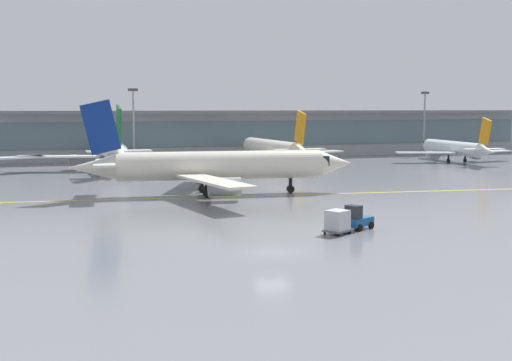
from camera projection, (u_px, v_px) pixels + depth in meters
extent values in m
plane|color=slate|center=(272.00, 252.00, 47.35)|extent=(400.00, 400.00, 0.00)
cube|color=yellow|center=(226.00, 197.00, 76.93)|extent=(109.35, 12.63, 0.01)
cube|color=#9EA3A8|center=(122.00, 137.00, 131.53)|extent=(183.77, 8.00, 9.00)
cube|color=slate|center=(125.00, 135.00, 127.62)|extent=(176.42, 0.16, 5.04)
cube|color=slate|center=(122.00, 112.00, 129.59)|extent=(191.12, 11.00, 0.60)
cube|color=silver|center=(0.00, 158.00, 102.79)|extent=(13.54, 6.78, 0.26)
cylinder|color=white|center=(109.00, 149.00, 110.76)|extent=(3.66, 23.19, 3.21)
cone|color=white|center=(100.00, 145.00, 123.44)|extent=(3.13, 3.91, 3.05)
cube|color=black|center=(102.00, 143.00, 120.98)|extent=(2.56, 2.94, 1.12)
cone|color=white|center=(120.00, 155.00, 97.47)|extent=(2.83, 5.19, 2.73)
cube|color=white|center=(58.00, 157.00, 106.41)|extent=(13.56, 6.33, 0.26)
cylinder|color=#999EA3|center=(75.00, 161.00, 108.70)|extent=(2.05, 3.44, 1.98)
cube|color=white|center=(160.00, 154.00, 111.73)|extent=(13.53, 6.79, 0.26)
cylinder|color=#999EA3|center=(143.00, 159.00, 112.31)|extent=(2.05, 3.44, 1.98)
cube|color=#19662D|center=(119.00, 125.00, 97.96)|extent=(0.42, 4.34, 6.05)
cube|color=white|center=(103.00, 151.00, 97.97)|extent=(4.77, 2.36, 0.23)
cube|color=white|center=(135.00, 151.00, 99.50)|extent=(4.77, 2.36, 0.23)
cylinder|color=black|center=(104.00, 160.00, 118.63)|extent=(0.42, 0.42, 1.70)
cylinder|color=black|center=(104.00, 163.00, 118.68)|extent=(0.54, 0.86, 0.85)
cylinder|color=black|center=(97.00, 165.00, 108.54)|extent=(0.42, 0.42, 1.70)
cylinder|color=black|center=(97.00, 168.00, 108.59)|extent=(0.54, 0.86, 0.85)
cylinder|color=black|center=(124.00, 165.00, 109.95)|extent=(0.42, 0.42, 1.70)
cylinder|color=black|center=(124.00, 167.00, 110.00)|extent=(0.54, 0.86, 0.85)
cylinder|color=silver|center=(271.00, 148.00, 118.47)|extent=(4.16, 21.28, 2.94)
cone|color=silver|center=(247.00, 145.00, 129.91)|extent=(2.99, 3.68, 2.79)
cube|color=black|center=(251.00, 143.00, 127.69)|extent=(2.44, 2.77, 1.03)
cone|color=silver|center=(303.00, 153.00, 106.50)|extent=(2.77, 4.84, 2.50)
cube|color=silver|center=(235.00, 154.00, 114.26)|extent=(12.41, 5.36, 0.24)
cylinder|color=#999EA3|center=(245.00, 158.00, 116.42)|extent=(1.99, 3.21, 1.81)
cube|color=silver|center=(314.00, 152.00, 119.67)|extent=(12.33, 6.62, 0.24)
cylinder|color=#999EA3|center=(299.00, 157.00, 120.08)|extent=(1.99, 3.21, 1.81)
cube|color=orange|center=(300.00, 128.00, 106.94)|extent=(0.54, 3.97, 5.53)
cube|color=silver|center=(287.00, 150.00, 106.86)|extent=(4.43, 2.32, 0.21)
cube|color=silver|center=(311.00, 149.00, 108.42)|extent=(4.43, 2.32, 0.21)
cylinder|color=black|center=(256.00, 158.00, 125.58)|extent=(0.38, 0.38, 1.56)
cylinder|color=black|center=(256.00, 160.00, 125.62)|extent=(0.52, 0.80, 0.78)
cylinder|color=black|center=(265.00, 162.00, 116.40)|extent=(0.38, 0.38, 1.56)
cylinder|color=black|center=(265.00, 164.00, 116.44)|extent=(0.52, 0.80, 0.78)
cylinder|color=black|center=(286.00, 161.00, 117.83)|extent=(0.38, 0.38, 1.56)
cylinder|color=black|center=(286.00, 163.00, 117.87)|extent=(0.52, 0.80, 0.78)
cylinder|color=white|center=(453.00, 148.00, 126.04)|extent=(3.79, 18.51, 2.55)
cone|color=white|center=(425.00, 145.00, 136.38)|extent=(2.63, 3.22, 2.42)
cube|color=black|center=(430.00, 144.00, 134.38)|extent=(2.14, 2.43, 0.89)
cone|color=white|center=(487.00, 152.00, 115.21)|extent=(2.44, 4.22, 2.17)
cube|color=white|center=(425.00, 153.00, 123.10)|extent=(10.70, 5.84, 0.21)
cylinder|color=#999EA3|center=(432.00, 156.00, 124.77)|extent=(1.76, 2.80, 1.58)
cube|color=white|center=(488.00, 151.00, 126.24)|extent=(10.78, 4.56, 0.21)
cylinder|color=#999EA3|center=(475.00, 155.00, 126.90)|extent=(1.76, 2.80, 1.58)
cube|color=orange|center=(485.00, 131.00, 115.62)|extent=(0.50, 3.45, 4.81)
cube|color=white|center=(474.00, 149.00, 115.80)|extent=(3.87, 2.05, 0.18)
cube|color=white|center=(493.00, 149.00, 116.70)|extent=(3.87, 2.05, 0.18)
cylinder|color=black|center=(435.00, 156.00, 132.46)|extent=(0.33, 0.33, 1.35)
cylinder|color=black|center=(435.00, 157.00, 132.50)|extent=(0.46, 0.70, 0.68)
cylinder|color=black|center=(448.00, 159.00, 124.39)|extent=(0.33, 0.33, 1.35)
cylinder|color=black|center=(448.00, 161.00, 124.43)|extent=(0.46, 0.70, 0.68)
cylinder|color=black|center=(465.00, 159.00, 125.22)|extent=(0.33, 0.33, 1.35)
cylinder|color=black|center=(465.00, 160.00, 125.26)|extent=(0.46, 0.70, 0.68)
cylinder|color=silver|center=(221.00, 165.00, 78.45)|extent=(24.30, 6.01, 3.34)
cone|color=silver|center=(335.00, 163.00, 81.23)|extent=(4.34, 3.61, 3.18)
cube|color=black|center=(314.00, 160.00, 80.66)|extent=(3.28, 2.93, 1.17)
cone|color=silver|center=(92.00, 168.00, 75.54)|extent=(5.64, 3.42, 2.84)
cube|color=silver|center=(196.00, 167.00, 86.50)|extent=(8.17, 13.93, 0.28)
cylinder|color=#999EA3|center=(210.00, 176.00, 84.21)|extent=(3.75, 2.45, 2.07)
cube|color=silver|center=(214.00, 181.00, 69.83)|extent=(5.41, 14.10, 0.28)
cylinder|color=#999EA3|center=(224.00, 187.00, 72.90)|extent=(3.75, 2.45, 2.07)
cube|color=navy|center=(101.00, 127.00, 75.26)|extent=(4.52, 0.86, 6.30)
cube|color=silver|center=(106.00, 161.00, 78.17)|extent=(2.89, 5.15, 0.24)
cube|color=silver|center=(105.00, 165.00, 73.38)|extent=(2.89, 5.15, 0.24)
cylinder|color=black|center=(290.00, 185.00, 80.40)|extent=(0.43, 0.43, 1.77)
cylinder|color=black|center=(290.00, 189.00, 80.45)|extent=(0.94, 0.64, 0.89)
cylinder|color=black|center=(202.00, 185.00, 80.55)|extent=(0.43, 0.43, 1.77)
cylinder|color=black|center=(202.00, 189.00, 80.59)|extent=(0.94, 0.64, 0.89)
cylinder|color=black|center=(207.00, 190.00, 76.14)|extent=(0.43, 0.43, 1.77)
cylinder|color=black|center=(207.00, 194.00, 76.19)|extent=(0.94, 0.64, 0.89)
cube|color=#194C8C|center=(359.00, 221.00, 56.35)|extent=(2.95, 2.49, 0.70)
cube|color=#1E2328|center=(354.00, 212.00, 55.71)|extent=(1.39, 1.52, 1.10)
cylinder|color=black|center=(357.00, 223.00, 57.48)|extent=(0.63, 0.48, 0.60)
cylinder|color=black|center=(371.00, 225.00, 56.53)|extent=(0.63, 0.48, 0.60)
cylinder|color=black|center=(346.00, 226.00, 56.25)|extent=(0.63, 0.48, 0.60)
cylinder|color=black|center=(360.00, 228.00, 55.30)|extent=(0.63, 0.48, 0.60)
cube|color=#595B60|center=(337.00, 230.00, 54.21)|extent=(2.61, 2.42, 0.12)
cube|color=silver|center=(337.00, 220.00, 54.12)|extent=(2.13, 2.09, 1.60)
cylinder|color=black|center=(336.00, 230.00, 55.25)|extent=(0.24, 0.19, 0.22)
cylinder|color=black|center=(350.00, 232.00, 54.30)|extent=(0.24, 0.19, 0.22)
cylinder|color=black|center=(325.00, 233.00, 54.16)|extent=(0.24, 0.19, 0.22)
cylinder|color=black|center=(339.00, 235.00, 53.21)|extent=(0.24, 0.19, 0.22)
cylinder|color=gray|center=(134.00, 127.00, 123.07)|extent=(0.36, 0.36, 13.16)
cube|color=#3F3F42|center=(133.00, 90.00, 122.33)|extent=(1.80, 0.30, 0.50)
cylinder|color=gray|center=(424.00, 125.00, 142.96)|extent=(0.36, 0.36, 13.04)
cube|color=#3F3F42|center=(425.00, 93.00, 142.22)|extent=(1.80, 0.30, 0.50)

